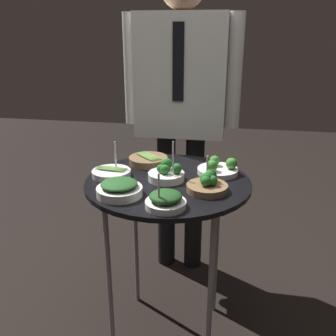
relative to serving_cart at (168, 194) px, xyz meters
name	(u,v)px	position (x,y,z in m)	size (l,w,h in m)	color
ground_plane	(168,332)	(0.00, 0.00, -0.70)	(8.00, 8.00, 0.00)	black
serving_cart	(168,194)	(0.00, 0.00, 0.00)	(0.65, 0.65, 0.76)	black
bowl_broccoli_near_rim	(167,174)	(-0.01, 0.00, 0.09)	(0.14, 0.14, 0.17)	white
bowl_spinach_front_left	(166,200)	(0.04, -0.24, 0.09)	(0.14, 0.14, 0.13)	white
bowl_asparagus_back_left	(148,160)	(-0.12, 0.17, 0.08)	(0.17, 0.17, 0.04)	brown
bowl_broccoli_mid_right	(218,169)	(0.19, 0.11, 0.08)	(0.17, 0.17, 0.07)	white
bowl_spinach_far_rim	(119,189)	(-0.14, -0.18, 0.09)	(0.16, 0.16, 0.06)	white
bowl_broccoli_center	(208,184)	(0.16, -0.08, 0.09)	(0.15, 0.15, 0.12)	brown
bowl_asparagus_mid_left	(112,172)	(-0.23, 0.00, 0.07)	(0.16, 0.16, 0.13)	silver
waiter_figure	(181,91)	(-0.04, 0.57, 0.32)	(0.60, 0.23, 1.62)	black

